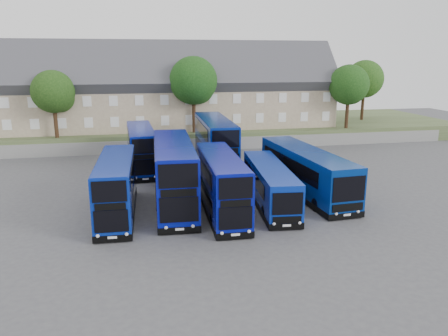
# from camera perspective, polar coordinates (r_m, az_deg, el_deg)

# --- Properties ---
(ground) EXTENTS (120.00, 120.00, 0.00)m
(ground) POSITION_cam_1_polar(r_m,az_deg,el_deg) (29.98, -1.16, -7.17)
(ground) COLOR #47474C
(ground) RESTS_ON ground
(retaining_wall) EXTENTS (70.00, 0.40, 1.50)m
(retaining_wall) POSITION_cam_1_polar(r_m,az_deg,el_deg) (52.71, -5.83, 2.98)
(retaining_wall) COLOR slate
(retaining_wall) RESTS_ON ground
(earth_bank) EXTENTS (80.00, 20.00, 2.00)m
(earth_bank) POSITION_cam_1_polar(r_m,az_deg,el_deg) (62.48, -6.76, 4.94)
(earth_bank) COLOR #45542F
(earth_bank) RESTS_ON ground
(terrace_row) EXTENTS (48.00, 10.40, 11.20)m
(terrace_row) POSITION_cam_1_polar(r_m,az_deg,el_deg) (57.68, -9.59, 9.68)
(terrace_row) COLOR tan
(terrace_row) RESTS_ON earth_bank
(dd_front_left) EXTENTS (2.69, 10.36, 4.09)m
(dd_front_left) POSITION_cam_1_polar(r_m,az_deg,el_deg) (31.75, -13.86, -2.54)
(dd_front_left) COLOR #082499
(dd_front_left) RESTS_ON ground
(dd_front_mid) EXTENTS (3.25, 12.23, 4.82)m
(dd_front_mid) POSITION_cam_1_polar(r_m,az_deg,el_deg) (33.09, -6.55, -0.88)
(dd_front_mid) COLOR #08109A
(dd_front_mid) RESTS_ON ground
(dd_front_right) EXTENTS (2.69, 10.58, 4.18)m
(dd_front_right) POSITION_cam_1_polar(r_m,az_deg,el_deg) (31.34, -0.35, -2.25)
(dd_front_right) COLOR #081094
(dd_front_right) RESTS_ON ground
(dd_rear_left) EXTENTS (2.84, 10.65, 4.19)m
(dd_rear_left) POSITION_cam_1_polar(r_m,az_deg,el_deg) (44.38, -10.75, 2.41)
(dd_rear_left) COLOR #081DA2
(dd_rear_left) RESTS_ON ground
(dd_rear_right) EXTENTS (3.09, 12.33, 4.88)m
(dd_rear_right) POSITION_cam_1_polar(r_m,az_deg,el_deg) (45.02, -1.16, 3.27)
(dd_rear_right) COLOR navy
(dd_rear_right) RESTS_ON ground
(coach_east_a) EXTENTS (3.35, 11.24, 3.03)m
(coach_east_a) POSITION_cam_1_polar(r_m,az_deg,el_deg) (33.45, 5.98, -2.28)
(coach_east_a) COLOR #092AA5
(coach_east_a) RESTS_ON ground
(coach_east_b) EXTENTS (3.75, 13.44, 3.63)m
(coach_east_b) POSITION_cam_1_polar(r_m,az_deg,el_deg) (36.57, 10.62, -0.53)
(coach_east_b) COLOR navy
(coach_east_b) RESTS_ON ground
(tree_west) EXTENTS (4.80, 4.80, 7.65)m
(tree_west) POSITION_cam_1_polar(r_m,az_deg,el_deg) (53.48, -21.25, 9.08)
(tree_west) COLOR #382314
(tree_west) RESTS_ON earth_bank
(tree_mid) EXTENTS (5.76, 5.76, 9.18)m
(tree_mid) POSITION_cam_1_polar(r_m,az_deg,el_deg) (53.63, -3.88, 11.10)
(tree_mid) COLOR #382314
(tree_mid) RESTS_ON earth_bank
(tree_east) EXTENTS (5.12, 5.12, 8.16)m
(tree_east) POSITION_cam_1_polar(r_m,az_deg,el_deg) (59.25, 16.08, 10.22)
(tree_east) COLOR #382314
(tree_east) RESTS_ON earth_bank
(tree_far) EXTENTS (5.44, 5.44, 8.67)m
(tree_far) POSITION_cam_1_polar(r_m,az_deg,el_deg) (68.22, 17.94, 10.82)
(tree_far) COLOR #382314
(tree_far) RESTS_ON earth_bank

